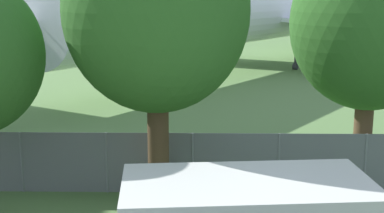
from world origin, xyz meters
name	(u,v)px	position (x,y,z in m)	size (l,w,h in m)	color
perimeter_fence	(107,163)	(0.00, 10.75, 0.92)	(56.07, 0.07, 1.85)	slate
airplane	(255,11)	(6.87, 37.18, 4.49)	(36.44, 44.09, 13.96)	white
tree_left_of_cabin	(156,12)	(1.62, 9.89, 5.38)	(4.95, 4.95, 8.14)	#4C3823
tree_behind_benches	(370,24)	(7.79, 11.66, 4.97)	(4.73, 4.73, 7.60)	#4C3823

